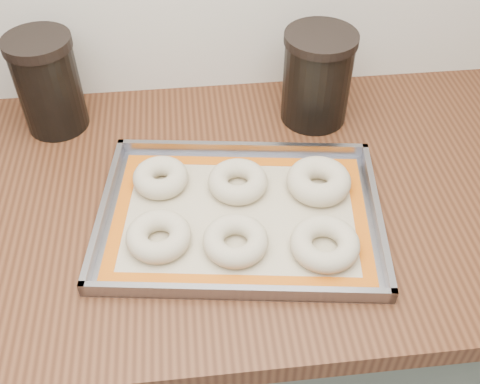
{
  "coord_description": "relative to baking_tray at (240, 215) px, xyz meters",
  "views": [
    {
      "loc": [
        0.17,
        0.98,
        1.59
      ],
      "look_at": [
        0.23,
        1.61,
        0.96
      ],
      "focal_mm": 42.0,
      "sensor_mm": 36.0,
      "label": 1
    }
  ],
  "objects": [
    {
      "name": "cabinet",
      "position": [
        -0.23,
        0.06,
        -0.48
      ],
      "size": [
        3.0,
        0.65,
        0.86
      ],
      "primitive_type": "cube",
      "color": "slate",
      "rests_on": "floor"
    },
    {
      "name": "countertop",
      "position": [
        -0.23,
        0.06,
        -0.03
      ],
      "size": [
        3.06,
        0.68,
        0.04
      ],
      "primitive_type": "cube",
      "color": "#5B321B",
      "rests_on": "cabinet"
    },
    {
      "name": "baking_tray",
      "position": [
        0.0,
        0.0,
        0.0
      ],
      "size": [
        0.5,
        0.39,
        0.03
      ],
      "rotation": [
        0.0,
        0.0,
        -0.14
      ],
      "color": "gray",
      "rests_on": "countertop"
    },
    {
      "name": "baking_mat",
      "position": [
        0.0,
        0.0,
        -0.0
      ],
      "size": [
        0.46,
        0.34,
        0.0
      ],
      "rotation": [
        0.0,
        0.0,
        -0.14
      ],
      "color": "#C6B793",
      "rests_on": "baking_tray"
    },
    {
      "name": "bagel_front_left",
      "position": [
        -0.13,
        -0.05,
        0.02
      ],
      "size": [
        0.14,
        0.14,
        0.03
      ],
      "primitive_type": "torus",
      "rotation": [
        0.0,
        0.0,
        -0.41
      ],
      "color": "beige",
      "rests_on": "baking_mat"
    },
    {
      "name": "bagel_front_mid",
      "position": [
        -0.01,
        -0.07,
        0.01
      ],
      "size": [
        0.11,
        0.11,
        0.03
      ],
      "primitive_type": "torus",
      "rotation": [
        0.0,
        0.0,
        0.1
      ],
      "color": "beige",
      "rests_on": "baking_mat"
    },
    {
      "name": "bagel_front_right",
      "position": [
        0.12,
        -0.09,
        0.01
      ],
      "size": [
        0.13,
        0.13,
        0.03
      ],
      "primitive_type": "torus",
      "rotation": [
        0.0,
        0.0,
        -0.2
      ],
      "color": "beige",
      "rests_on": "baking_mat"
    },
    {
      "name": "bagel_back_left",
      "position": [
        -0.13,
        0.09,
        0.02
      ],
      "size": [
        0.12,
        0.12,
        0.04
      ],
      "primitive_type": "torus",
      "rotation": [
        0.0,
        0.0,
        -0.37
      ],
      "color": "beige",
      "rests_on": "baking_mat"
    },
    {
      "name": "bagel_back_mid",
      "position": [
        0.0,
        0.06,
        0.01
      ],
      "size": [
        0.14,
        0.14,
        0.03
      ],
      "primitive_type": "torus",
      "rotation": [
        0.0,
        0.0,
        -0.46
      ],
      "color": "beige",
      "rests_on": "baking_mat"
    },
    {
      "name": "bagel_back_right",
      "position": [
        0.14,
        0.05,
        0.02
      ],
      "size": [
        0.13,
        0.13,
        0.04
      ],
      "primitive_type": "torus",
      "rotation": [
        0.0,
        0.0,
        -0.21
      ],
      "color": "beige",
      "rests_on": "baking_mat"
    },
    {
      "name": "canister_mid",
      "position": [
        -0.33,
        0.29,
        0.09
      ],
      "size": [
        0.12,
        0.12,
        0.19
      ],
      "color": "black",
      "rests_on": "countertop"
    },
    {
      "name": "canister_right",
      "position": [
        0.18,
        0.26,
        0.09
      ],
      "size": [
        0.14,
        0.14,
        0.18
      ],
      "color": "black",
      "rests_on": "countertop"
    }
  ]
}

